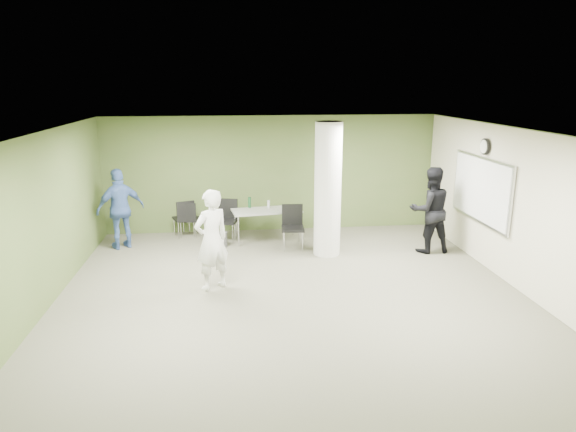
{
  "coord_description": "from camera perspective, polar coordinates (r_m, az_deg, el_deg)",
  "views": [
    {
      "loc": [
        -1.0,
        -8.26,
        3.57
      ],
      "look_at": [
        0.05,
        1.0,
        1.12
      ],
      "focal_mm": 32.0,
      "sensor_mm": 36.0,
      "label": 1
    }
  ],
  "objects": [
    {
      "name": "floor",
      "position": [
        9.05,
        0.37,
        -8.51
      ],
      "size": [
        8.0,
        8.0,
        0.0
      ],
      "primitive_type": "plane",
      "color": "#535242",
      "rests_on": "ground"
    },
    {
      "name": "ceiling",
      "position": [
        8.36,
        0.41,
        9.42
      ],
      "size": [
        8.0,
        8.0,
        0.0
      ],
      "primitive_type": "plane",
      "rotation": [
        3.14,
        0.0,
        0.0
      ],
      "color": "white",
      "rests_on": "wall_back"
    },
    {
      "name": "wall_back",
      "position": [
        12.49,
        -1.81,
        4.7
      ],
      "size": [
        8.0,
        2.8,
        0.02
      ],
      "primitive_type": "cube",
      "rotation": [
        1.57,
        0.0,
        0.0
      ],
      "color": "#49602D",
      "rests_on": "floor"
    },
    {
      "name": "wall_left",
      "position": [
        9.05,
        -25.63,
        -0.64
      ],
      "size": [
        0.02,
        8.0,
        2.8
      ],
      "primitive_type": "cube",
      "color": "#49602D",
      "rests_on": "floor"
    },
    {
      "name": "wall_right_cream",
      "position": [
        9.9,
        24.05,
        0.75
      ],
      "size": [
        0.02,
        8.0,
        2.8
      ],
      "primitive_type": "cube",
      "color": "beige",
      "rests_on": "floor"
    },
    {
      "name": "column",
      "position": [
        10.68,
        4.44,
        2.94
      ],
      "size": [
        0.56,
        0.56,
        2.8
      ],
      "primitive_type": "cylinder",
      "color": "silver",
      "rests_on": "floor"
    },
    {
      "name": "whiteboard",
      "position": [
        10.86,
        20.61,
        2.78
      ],
      "size": [
        0.05,
        2.3,
        1.3
      ],
      "color": "silver",
      "rests_on": "wall_right_cream"
    },
    {
      "name": "wall_clock",
      "position": [
        10.74,
        21.03,
        7.22
      ],
      "size": [
        0.06,
        0.32,
        0.32
      ],
      "color": "black",
      "rests_on": "wall_right_cream"
    },
    {
      "name": "folding_table",
      "position": [
        11.73,
        -2.45,
        0.48
      ],
      "size": [
        1.63,
        0.89,
        0.99
      ],
      "rotation": [
        0.0,
        0.0,
        0.14
      ],
      "color": "gray",
      "rests_on": "floor"
    },
    {
      "name": "wastebasket",
      "position": [
        11.53,
        -7.47,
        -2.61
      ],
      "size": [
        0.28,
        0.28,
        0.33
      ],
      "primitive_type": "cylinder",
      "color": "#4C4C4C",
      "rests_on": "floor"
    },
    {
      "name": "chair_back_left",
      "position": [
        12.27,
        -11.44,
        0.02
      ],
      "size": [
        0.58,
        0.58,
        0.9
      ],
      "rotation": [
        0.0,
        0.0,
        3.51
      ],
      "color": "black",
      "rests_on": "floor"
    },
    {
      "name": "chair_back_right",
      "position": [
        12.27,
        -11.0,
        -0.1
      ],
      "size": [
        0.46,
        0.46,
        0.85
      ],
      "rotation": [
        0.0,
        0.0,
        3.05
      ],
      "color": "black",
      "rests_on": "floor"
    },
    {
      "name": "chair_table_left",
      "position": [
        11.93,
        -6.79,
        -0.05
      ],
      "size": [
        0.57,
        0.57,
        0.94
      ],
      "rotation": [
        0.0,
        0.0,
        -0.25
      ],
      "color": "black",
      "rests_on": "floor"
    },
    {
      "name": "chair_table_right",
      "position": [
        11.23,
        0.51,
        -0.81
      ],
      "size": [
        0.51,
        0.51,
        0.96
      ],
      "rotation": [
        0.0,
        0.0,
        -0.07
      ],
      "color": "black",
      "rests_on": "floor"
    },
    {
      "name": "woman_white",
      "position": [
        9.02,
        -8.48,
        -2.66
      ],
      "size": [
        0.79,
        0.72,
        1.8
      ],
      "primitive_type": "imported",
      "rotation": [
        0.0,
        0.0,
        3.73
      ],
      "color": "white",
      "rests_on": "floor"
    },
    {
      "name": "man_black",
      "position": [
        11.32,
        15.51,
        0.65
      ],
      "size": [
        0.93,
        0.74,
        1.85
      ],
      "primitive_type": "imported",
      "rotation": [
        0.0,
        0.0,
        3.19
      ],
      "color": "black",
      "rests_on": "floor"
    },
    {
      "name": "man_blue",
      "position": [
        11.75,
        -18.11,
        0.76
      ],
      "size": [
        1.11,
        0.89,
        1.77
      ],
      "primitive_type": "imported",
      "rotation": [
        0.0,
        0.0,
        3.67
      ],
      "color": "#4160A1",
      "rests_on": "floor"
    }
  ]
}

